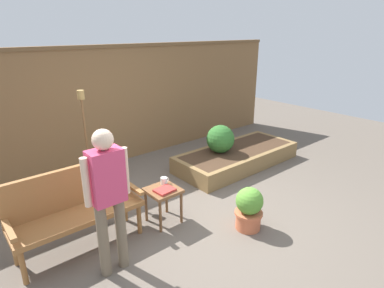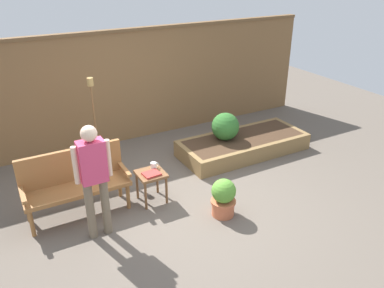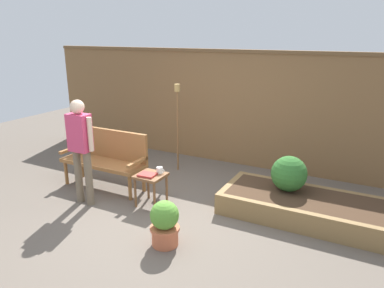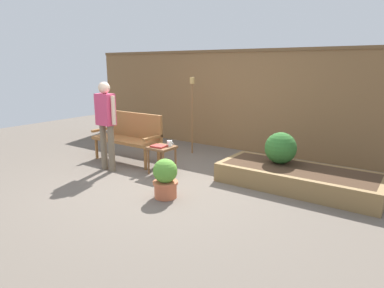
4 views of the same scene
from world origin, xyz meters
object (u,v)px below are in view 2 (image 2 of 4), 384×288
at_px(book_on_table, 152,174).
at_px(shrub_near_bench, 225,126).
at_px(garden_bench, 74,178).
at_px(side_table, 151,178).
at_px(potted_boxwood, 223,197).
at_px(tiki_torch, 93,107).
at_px(person_by_bench, 94,173).
at_px(cup_on_table, 154,165).

distance_m(book_on_table, shrub_near_bench, 2.01).
distance_m(garden_bench, side_table, 1.08).
height_order(side_table, potted_boxwood, potted_boxwood).
bearing_deg(shrub_near_bench, book_on_table, -155.21).
bearing_deg(book_on_table, tiki_torch, 98.72).
bearing_deg(garden_bench, shrub_near_bench, 10.32).
relative_size(book_on_table, person_by_bench, 0.15).
relative_size(potted_boxwood, person_by_bench, 0.36).
height_order(potted_boxwood, person_by_bench, person_by_bench).
height_order(book_on_table, tiki_torch, tiki_torch).
xyz_separation_m(garden_bench, shrub_near_bench, (2.84, 0.52, 0.01)).
relative_size(book_on_table, shrub_near_bench, 0.48).
xyz_separation_m(cup_on_table, tiki_torch, (-0.47, 1.34, 0.57)).
height_order(book_on_table, potted_boxwood, potted_boxwood).
xyz_separation_m(garden_bench, cup_on_table, (1.13, -0.16, -0.02)).
bearing_deg(book_on_table, cup_on_table, 51.66).
distance_m(cup_on_table, shrub_near_bench, 1.84).
bearing_deg(tiki_torch, cup_on_table, -70.82).
bearing_deg(book_on_table, side_table, 70.70).
bearing_deg(person_by_bench, shrub_near_bench, 23.51).
distance_m(garden_bench, potted_boxwood, 2.09).
bearing_deg(tiki_torch, garden_bench, -119.43).
xyz_separation_m(book_on_table, person_by_bench, (-0.90, -0.34, 0.44)).
distance_m(shrub_near_bench, tiki_torch, 2.34).
height_order(garden_bench, person_by_bench, person_by_bench).
relative_size(side_table, person_by_bench, 0.31).
bearing_deg(garden_bench, book_on_table, -17.58).
xyz_separation_m(cup_on_table, person_by_bench, (-1.01, -0.50, 0.41)).
distance_m(book_on_table, person_by_bench, 1.06).
relative_size(cup_on_table, tiki_torch, 0.08).
distance_m(garden_bench, cup_on_table, 1.14).
xyz_separation_m(potted_boxwood, shrub_near_bench, (1.07, 1.59, 0.26)).
bearing_deg(book_on_table, person_by_bench, -163.83).
relative_size(shrub_near_bench, tiki_torch, 0.32).
xyz_separation_m(cup_on_table, book_on_table, (-0.11, -0.16, -0.03)).
relative_size(potted_boxwood, shrub_near_bench, 1.12).
height_order(cup_on_table, book_on_table, cup_on_table).
bearing_deg(person_by_bench, book_on_table, 20.83).
bearing_deg(shrub_near_bench, tiki_torch, 163.13).
xyz_separation_m(side_table, shrub_near_bench, (1.80, 0.78, 0.15)).
height_order(cup_on_table, potted_boxwood, cup_on_table).
xyz_separation_m(cup_on_table, potted_boxwood, (0.65, -0.91, -0.24)).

